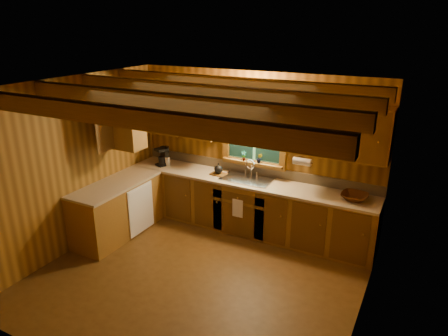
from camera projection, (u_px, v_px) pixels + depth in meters
room at (195, 191)px, 5.15m from camera, size 4.20×4.20×4.20m
ceiling_beams at (192, 97)px, 4.75m from camera, size 4.20×2.54×0.18m
base_cabinets at (211, 207)px, 6.73m from camera, size 4.20×2.22×0.86m
countertop at (212, 182)px, 6.58m from camera, size 4.20×2.24×0.04m
backsplash at (254, 169)px, 6.83m from camera, size 4.20×0.02×0.16m
dishwasher_panel at (141, 209)px, 6.65m from camera, size 0.02×0.60×0.80m
upper_cabinets at (211, 121)px, 6.40m from camera, size 4.19×1.77×0.78m
window at (254, 138)px, 6.63m from camera, size 1.12×0.08×1.00m
window_sill at (253, 163)px, 6.73m from camera, size 1.06×0.14×0.04m
wall_sconce at (252, 100)px, 6.31m from camera, size 0.45×0.21×0.17m
paper_towel_roll at (302, 162)px, 6.00m from camera, size 0.27×0.11×0.11m
dish_towel at (238, 208)px, 6.47m from camera, size 0.18×0.01×0.30m
sink at (247, 182)px, 6.64m from camera, size 0.82×0.48×0.43m
coffee_maker at (163, 156)px, 7.25m from camera, size 0.18×0.23×0.32m
utensil_crock at (167, 160)px, 7.25m from camera, size 0.13×0.13×0.36m
cutting_board at (218, 174)px, 6.81m from camera, size 0.27×0.21×0.02m
teakettle at (218, 169)px, 6.79m from camera, size 0.14×0.14×0.18m
wicker_basket at (354, 197)px, 5.84m from camera, size 0.40×0.40×0.09m
potted_plant_left at (244, 156)px, 6.73m from camera, size 0.10×0.09×0.17m
potted_plant_right at (259, 158)px, 6.62m from camera, size 0.10×0.09×0.17m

